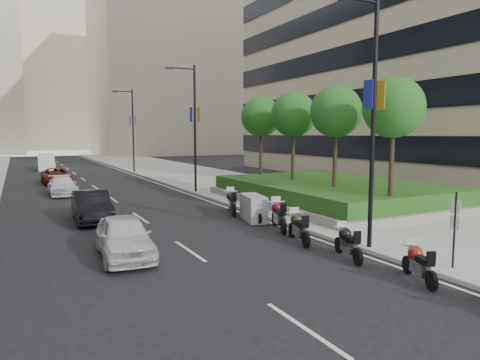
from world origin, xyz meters
TOP-DOWN VIEW (x-y plane):
  - ground at (0.00, 0.00)m, footprint 160.00×160.00m
  - sidewalk_right at (9.00, 30.00)m, footprint 10.00×100.00m
  - lane_edge at (3.70, 30.00)m, footprint 0.12×100.00m
  - lane_centre at (-1.50, 30.00)m, footprint 0.12×100.00m
  - building_cream_right at (22.00, 80.00)m, footprint 28.00×24.00m
  - building_cream_centre at (2.00, 120.00)m, footprint 30.00×24.00m
  - planter at (10.00, 10.00)m, footprint 10.00×14.00m
  - hedge at (10.00, 10.00)m, footprint 9.40×13.40m
  - tree_0 at (8.50, 4.00)m, footprint 2.80×2.80m
  - tree_1 at (8.50, 8.00)m, footprint 2.80×2.80m
  - tree_2 at (8.50, 12.00)m, footprint 2.80×2.80m
  - tree_3 at (8.50, 16.00)m, footprint 2.80×2.80m
  - lamp_post_0 at (4.14, 1.00)m, footprint 2.34×0.45m
  - lamp_post_1 at (4.14, 18.00)m, footprint 2.34×0.45m
  - lamp_post_2 at (4.14, 36.00)m, footprint 2.34×0.45m
  - parking_sign at (4.80, -2.00)m, footprint 0.06×0.32m
  - motorcycle_1 at (3.20, -2.06)m, footprint 0.96×1.85m
  - motorcycle_2 at (2.95, 0.64)m, footprint 0.83×1.99m
  - motorcycle_3 at (2.75, 3.23)m, footprint 0.88×2.17m
  - motorcycle_4 at (3.26, 5.46)m, footprint 1.06×2.31m
  - motorcycle_5 at (3.21, 7.64)m, footprint 1.29×2.23m
  - motorcycle_6 at (3.14, 9.88)m, footprint 1.01×2.26m
  - car_a at (-3.76, 4.33)m, footprint 2.01×4.33m
  - car_b at (-3.81, 11.16)m, footprint 1.73×4.57m
  - car_c at (-4.19, 21.67)m, footprint 1.78×4.38m
  - car_d at (-4.00, 29.16)m, footprint 2.34×4.86m
  - delivery_van at (-3.90, 44.71)m, footprint 1.91×4.64m

SIDE VIEW (x-z plane):
  - ground at x=0.00m, z-range 0.00..0.00m
  - lane_edge at x=3.70m, z-range 0.00..0.01m
  - lane_centre at x=-1.50m, z-range 0.00..0.01m
  - sidewalk_right at x=9.00m, z-range 0.00..0.15m
  - planter at x=10.00m, z-range 0.15..0.55m
  - motorcycle_1 at x=3.20m, z-range 0.03..1.02m
  - motorcycle_2 at x=2.95m, z-range 0.04..1.06m
  - motorcycle_3 at x=2.75m, z-range 0.04..1.15m
  - motorcycle_6 at x=3.14m, z-range 0.04..1.21m
  - motorcycle_5 at x=3.21m, z-range 0.00..1.27m
  - car_c at x=-4.19m, z-range 0.00..1.27m
  - motorcycle_4 at x=3.26m, z-range 0.04..1.24m
  - car_d at x=-4.00m, z-range 0.00..1.34m
  - car_a at x=-3.76m, z-range 0.00..1.44m
  - car_b at x=-3.81m, z-range 0.00..1.49m
  - delivery_van at x=-3.90m, z-range -0.06..1.86m
  - hedge at x=10.00m, z-range 0.55..1.35m
  - parking_sign at x=4.80m, z-range 0.21..2.71m
  - lamp_post_0 at x=4.14m, z-range 0.57..9.57m
  - lamp_post_1 at x=4.14m, z-range 0.57..9.57m
  - lamp_post_2 at x=4.14m, z-range 0.57..9.57m
  - tree_0 at x=8.50m, z-range 2.27..8.57m
  - tree_1 at x=8.50m, z-range 2.27..8.57m
  - tree_2 at x=8.50m, z-range 2.27..8.57m
  - tree_3 at x=8.50m, z-range 2.27..8.57m
  - building_cream_right at x=22.00m, z-range 0.00..36.00m
  - building_cream_centre at x=2.00m, z-range 0.00..38.00m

